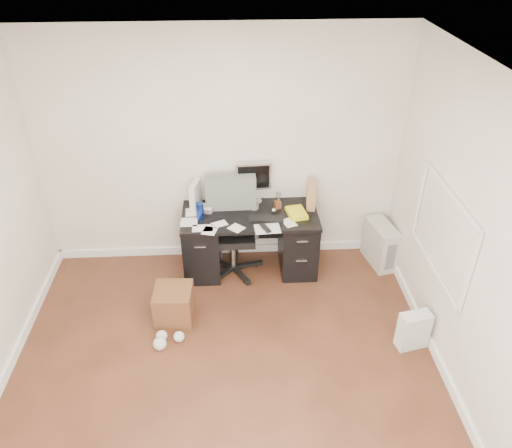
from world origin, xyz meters
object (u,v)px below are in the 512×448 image
Objects in this scene: desk at (250,240)px; keyboard at (266,219)px; office_chair at (232,230)px; lcd_monitor at (254,183)px; wicker_basket at (174,305)px; pc_tower at (380,244)px.

keyboard is (0.17, -0.12, 0.36)m from desk.
office_chair is (-0.37, 0.09, -0.19)m from keyboard.
desk is 0.42m from keyboard.
lcd_monitor is 1.60m from wicker_basket.
keyboard reaches higher than wicker_basket.
office_chair is (-0.20, -0.02, 0.17)m from desk.
wicker_basket is at bearing -172.20° from pc_tower.
wicker_basket is at bearing -137.73° from keyboard.
office_chair is 3.00× the size of wicker_basket.
desk is 0.26m from office_chair.
desk is 3.97× the size of wicker_basket.
lcd_monitor is 0.58m from office_chair.
keyboard is at bearing -34.13° from desk.
office_chair reaches higher than desk.
office_chair is 2.21× the size of pc_tower.
office_chair is at bearing 173.51° from keyboard.
desk is at bearing 5.25° from office_chair.
desk is at bearing 153.49° from keyboard.
office_chair is at bearing 170.21° from pc_tower.
keyboard is at bearing 174.72° from pc_tower.
lcd_monitor is 0.46m from keyboard.
lcd_monitor reaches higher than pc_tower.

